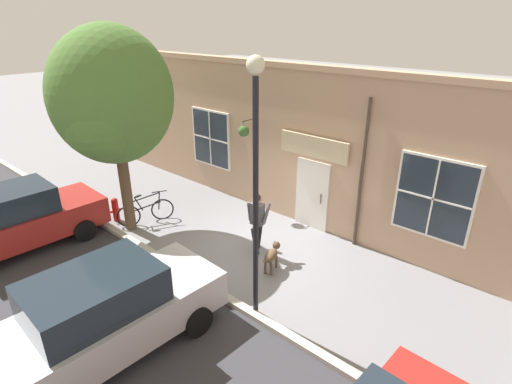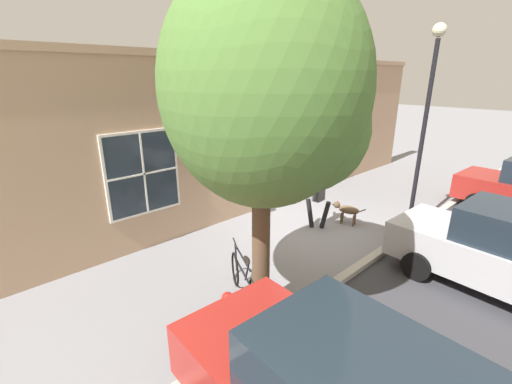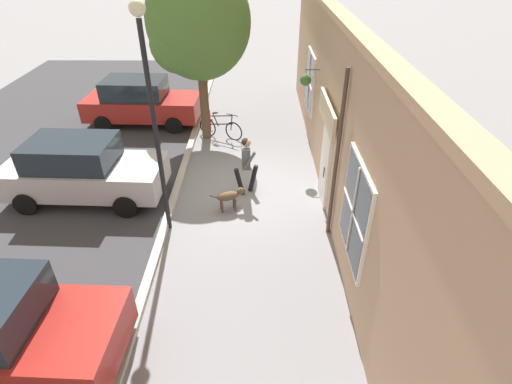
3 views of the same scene
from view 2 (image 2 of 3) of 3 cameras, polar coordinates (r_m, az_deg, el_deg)
name	(u,v)px [view 2 (image 2 of 3)]	position (r m, az deg, el deg)	size (l,w,h in m)	color
ground_plane	(314,229)	(9.93, 9.72, -6.12)	(90.00, 90.00, 0.00)	gray
storefront_facade	(258,136)	(10.73, 0.38, 9.30)	(0.95, 18.00, 4.72)	tan
pedestrian_walking	(319,193)	(9.67, 10.39, -0.21)	(0.69, 0.55, 1.72)	black
dog_on_leash	(347,210)	(10.33, 14.87, -2.85)	(0.98, 0.43, 0.66)	brown
street_tree_by_curb	(269,96)	(5.29, 2.12, 15.71)	(3.31, 2.98, 5.79)	brown
leaning_bicycle	(244,280)	(6.87, -2.06, -14.46)	(1.61, 0.76, 1.00)	black
street_lamp	(427,106)	(9.71, 26.67, 12.65)	(0.32, 0.32, 5.31)	black
fire_hydrant	(228,312)	(6.09, -4.70, -19.27)	(0.34, 0.20, 0.77)	red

